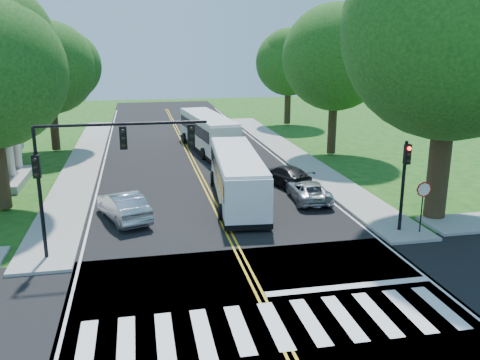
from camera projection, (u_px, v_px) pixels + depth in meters
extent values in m
plane|color=#124913|center=(271.00, 318.00, 17.16)|extent=(140.00, 140.00, 0.00)
cube|color=black|center=(202.00, 181.00, 34.18)|extent=(14.00, 96.00, 0.01)
cube|color=black|center=(271.00, 318.00, 17.16)|extent=(60.00, 12.00, 0.01)
cube|color=gold|center=(196.00, 167.00, 37.96)|extent=(0.36, 70.00, 0.01)
cube|color=silver|center=(102.00, 171.00, 36.65)|extent=(0.12, 70.00, 0.01)
cube|color=silver|center=(283.00, 163.00, 39.27)|extent=(0.12, 70.00, 0.01)
cube|color=silver|center=(275.00, 325.00, 16.68)|extent=(12.60, 3.00, 0.01)
cube|color=silver|center=(349.00, 286.00, 19.34)|extent=(6.60, 0.40, 0.01)
cube|color=gray|center=(84.00, 162.00, 39.18)|extent=(2.60, 40.00, 0.15)
cube|color=gray|center=(290.00, 153.00, 42.38)|extent=(2.60, 40.00, 0.15)
cylinder|color=black|center=(439.00, 160.00, 26.02)|extent=(1.10, 1.10, 6.00)
sphere|color=#346C20|center=(453.00, 28.00, 24.31)|extent=(10.80, 10.80, 10.80)
cylinder|color=black|center=(1.00, 166.00, 27.52)|extent=(0.70, 0.70, 4.80)
cylinder|color=black|center=(54.00, 124.00, 42.80)|extent=(0.70, 0.70, 4.40)
sphere|color=#346C20|center=(49.00, 68.00, 41.58)|extent=(7.60, 7.60, 7.60)
cylinder|color=black|center=(332.00, 123.00, 41.38)|extent=(0.70, 0.70, 5.00)
sphere|color=#346C20|center=(335.00, 57.00, 40.01)|extent=(8.40, 8.40, 8.40)
cylinder|color=black|center=(288.00, 104.00, 56.78)|extent=(0.70, 0.70, 4.40)
sphere|color=#346C20|center=(289.00, 62.00, 55.59)|extent=(7.20, 7.20, 7.20)
cube|color=silver|center=(5.00, 117.00, 32.53)|extent=(1.40, 6.00, 0.45)
cube|color=gray|center=(13.00, 179.00, 33.62)|extent=(1.80, 6.00, 0.50)
cylinder|color=silver|center=(1.00, 159.00, 31.06)|extent=(0.50, 0.50, 4.20)
cylinder|color=silver|center=(9.00, 152.00, 33.14)|extent=(0.50, 0.50, 4.20)
cylinder|color=silver|center=(17.00, 145.00, 35.22)|extent=(0.50, 0.50, 4.20)
cylinder|color=black|center=(41.00, 205.00, 21.09)|extent=(0.16, 0.16, 4.60)
cube|color=black|center=(36.00, 167.00, 20.50)|extent=(0.30, 0.22, 0.95)
sphere|color=black|center=(35.00, 160.00, 20.29)|extent=(0.18, 0.18, 0.18)
cylinder|color=black|center=(123.00, 124.00, 20.90)|extent=(7.00, 0.12, 0.12)
cube|color=black|center=(123.00, 138.00, 20.90)|extent=(0.30, 0.22, 0.95)
cube|color=black|center=(191.00, 135.00, 21.44)|extent=(0.30, 0.22, 0.95)
cylinder|color=black|center=(403.00, 186.00, 24.27)|extent=(0.16, 0.16, 4.40)
cube|color=black|center=(407.00, 154.00, 23.71)|extent=(0.30, 0.22, 0.95)
sphere|color=#FF0A05|center=(409.00, 149.00, 23.50)|extent=(0.18, 0.18, 0.18)
cylinder|color=black|center=(421.00, 210.00, 24.24)|extent=(0.06, 0.06, 2.20)
cylinder|color=#A50A07|center=(424.00, 189.00, 23.94)|extent=(0.76, 0.04, 0.76)
cube|color=white|center=(237.00, 177.00, 29.53)|extent=(3.27, 10.98, 2.52)
cube|color=black|center=(237.00, 169.00, 29.41)|extent=(3.28, 10.23, 0.87)
cube|color=black|center=(228.00, 152.00, 34.69)|extent=(2.24, 0.30, 1.47)
cube|color=orange|center=(228.00, 140.00, 34.47)|extent=(1.56, 0.24, 0.29)
cube|color=black|center=(237.00, 195.00, 29.83)|extent=(3.33, 11.08, 0.28)
cube|color=white|center=(237.00, 155.00, 29.19)|extent=(3.20, 10.65, 0.20)
cylinder|color=black|center=(249.00, 177.00, 33.35)|extent=(0.37, 0.90, 0.88)
cylinder|color=black|center=(213.00, 178.00, 33.09)|extent=(0.37, 0.90, 0.88)
cylinder|color=black|center=(266.00, 210.00, 26.76)|extent=(0.37, 0.90, 0.88)
cylinder|color=black|center=(221.00, 212.00, 26.50)|extent=(0.37, 0.90, 0.88)
cube|color=white|center=(208.00, 133.00, 43.53)|extent=(3.71, 11.71, 2.68)
cube|color=black|center=(208.00, 127.00, 43.41)|extent=(3.69, 10.91, 0.93)
cube|color=black|center=(193.00, 119.00, 48.78)|extent=(2.38, 0.36, 1.56)
cube|color=orange|center=(193.00, 110.00, 48.55)|extent=(1.66, 0.28, 0.31)
cube|color=black|center=(208.00, 146.00, 43.85)|extent=(3.77, 11.81, 0.29)
cube|color=white|center=(208.00, 116.00, 43.17)|extent=(3.62, 11.36, 0.21)
cylinder|color=black|center=(211.00, 136.00, 47.68)|extent=(0.41, 0.96, 0.94)
cylinder|color=black|center=(185.00, 138.00, 46.93)|extent=(0.41, 0.96, 0.94)
cylinder|color=black|center=(234.00, 152.00, 40.95)|extent=(0.41, 0.96, 0.94)
cylinder|color=black|center=(203.00, 154.00, 40.21)|extent=(0.41, 0.96, 0.94)
imported|color=#ACAEB3|center=(123.00, 206.00, 26.42)|extent=(3.00, 4.83, 1.50)
imported|color=#B3B6BB|center=(309.00, 191.00, 29.71)|extent=(2.37, 4.49, 1.20)
imported|color=black|center=(285.00, 175.00, 33.04)|extent=(3.01, 4.76, 1.28)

